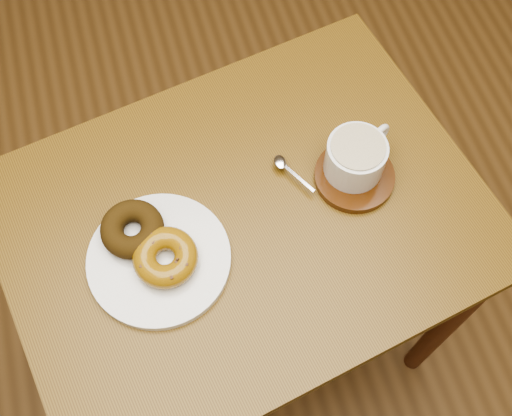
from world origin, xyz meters
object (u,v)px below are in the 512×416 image
object	(u,v)px
saucer	(354,176)
coffee_cup	(356,157)
donut_plate	(159,259)
cafe_table	(245,244)

from	to	relation	value
saucer	coffee_cup	world-z (taller)	coffee_cup
coffee_cup	donut_plate	bearing A→B (deg)	162.74
cafe_table	donut_plate	distance (m)	0.20
saucer	coffee_cup	bearing A→B (deg)	80.57
cafe_table	saucer	bearing A→B (deg)	-5.64
saucer	coffee_cup	distance (m)	0.04
cafe_table	saucer	xyz separation A→B (m)	(0.19, 0.02, 0.12)
donut_plate	coffee_cup	xyz separation A→B (m)	(0.34, 0.07, 0.04)
cafe_table	coffee_cup	distance (m)	0.26
donut_plate	coffee_cup	world-z (taller)	coffee_cup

